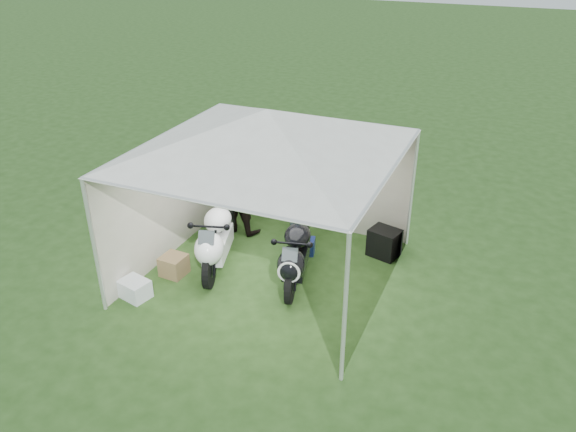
% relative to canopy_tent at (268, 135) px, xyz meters
% --- Properties ---
extents(ground, '(80.00, 80.00, 0.00)m').
position_rel_canopy_tent_xyz_m(ground, '(0.00, -0.03, -2.58)').
color(ground, '#213E15').
rests_on(ground, ground).
extents(canopy_tent, '(5.66, 5.66, 3.00)m').
position_rel_canopy_tent_xyz_m(canopy_tent, '(0.00, 0.00, 0.00)').
color(canopy_tent, silver).
rests_on(canopy_tent, ground).
extents(motorcycle_white, '(0.95, 2.13, 1.08)m').
position_rel_canopy_tent_xyz_m(motorcycle_white, '(-0.96, -0.18, -1.97)').
color(motorcycle_white, black).
rests_on(motorcycle_white, ground).
extents(motorcycle_black, '(0.78, 2.03, 1.02)m').
position_rel_canopy_tent_xyz_m(motorcycle_black, '(0.52, -0.07, -2.01)').
color(motorcycle_black, black).
rests_on(motorcycle_black, ground).
extents(paddock_stand, '(0.47, 0.35, 0.31)m').
position_rel_canopy_tent_xyz_m(paddock_stand, '(0.29, 0.84, -2.42)').
color(paddock_stand, '#2A3FC2').
rests_on(paddock_stand, ground).
extents(person_dark_jacket, '(0.95, 0.81, 1.74)m').
position_rel_canopy_tent_xyz_m(person_dark_jacket, '(-1.19, 1.21, -1.71)').
color(person_dark_jacket, black).
rests_on(person_dark_jacket, ground).
extents(person_blue_jacket, '(0.60, 0.80, 2.02)m').
position_rel_canopy_tent_xyz_m(person_blue_jacket, '(0.01, 1.26, -1.57)').
color(person_blue_jacket, slate).
rests_on(person_blue_jacket, ground).
extents(equipment_box, '(0.63, 0.55, 0.53)m').
position_rel_canopy_tent_xyz_m(equipment_box, '(1.70, 1.36, -2.31)').
color(equipment_box, black).
rests_on(equipment_box, ground).
extents(crate_0, '(0.54, 0.46, 0.32)m').
position_rel_canopy_tent_xyz_m(crate_0, '(-1.75, -1.57, -2.42)').
color(crate_0, silver).
rests_on(crate_0, ground).
extents(crate_1, '(0.43, 0.43, 0.36)m').
position_rel_canopy_tent_xyz_m(crate_1, '(-1.54, -0.73, -2.39)').
color(crate_1, olive).
rests_on(crate_1, ground).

